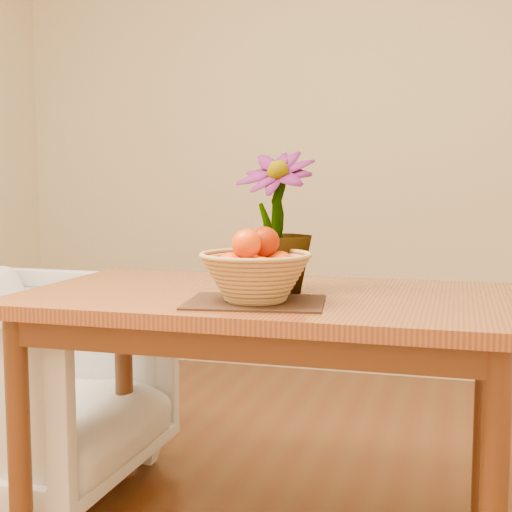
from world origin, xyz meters
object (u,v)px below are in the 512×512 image
(armchair, at_px, (31,372))
(wicker_basket, at_px, (256,279))
(table, at_px, (267,323))
(potted_plant, at_px, (274,222))

(armchair, bearing_deg, wicker_basket, -108.91)
(wicker_basket, relative_size, armchair, 0.36)
(table, relative_size, potted_plant, 3.44)
(armchair, bearing_deg, potted_plant, -97.21)
(potted_plant, bearing_deg, armchair, 179.92)
(armchair, bearing_deg, table, -98.46)
(potted_plant, bearing_deg, wicker_basket, -81.69)
(wicker_basket, relative_size, potted_plant, 0.73)
(potted_plant, bearing_deg, table, -125.18)
(table, bearing_deg, potted_plant, 46.60)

